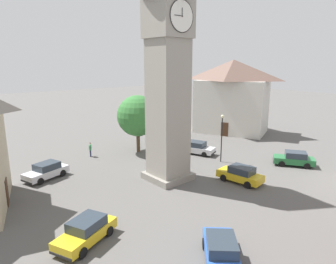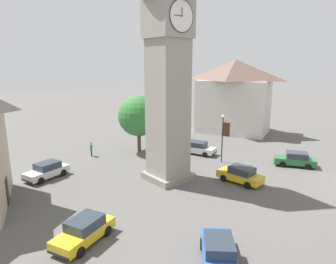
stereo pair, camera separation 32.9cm
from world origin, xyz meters
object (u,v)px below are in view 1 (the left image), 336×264
at_px(car_silver_kerb, 221,250).
at_px(car_white_side, 294,159).
at_px(car_black_far, 240,174).
at_px(tree, 138,116).
at_px(car_red_corner, 86,231).
at_px(car_green_alley, 197,148).
at_px(clock_tower, 168,30).
at_px(lamp_post, 222,131).
at_px(car_blue_kerb, 46,171).
at_px(pedestrian, 90,148).
at_px(building_terrace_right, 232,96).

bearing_deg(car_silver_kerb, car_white_side, -164.38).
xyz_separation_m(car_black_far, tree, (1.46, -14.11, 3.74)).
relative_size(car_red_corner, car_green_alley, 1.00).
height_order(clock_tower, car_white_side, clock_tower).
height_order(tree, lamp_post, tree).
bearing_deg(car_silver_kerb, tree, -113.58).
height_order(car_blue_kerb, car_green_alley, same).
distance_m(car_silver_kerb, tree, 22.45).
distance_m(car_white_side, car_black_far, 8.24).
xyz_separation_m(car_green_alley, tree, (4.82, -5.40, 3.74)).
distance_m(car_blue_kerb, lamp_post, 18.32).
relative_size(pedestrian, lamp_post, 0.32).
relative_size(car_blue_kerb, pedestrian, 2.63).
bearing_deg(car_green_alley, car_red_corner, 24.27).
xyz_separation_m(car_black_far, lamp_post, (-3.23, -4.93, 2.76)).
xyz_separation_m(car_green_alley, lamp_post, (0.14, 3.78, 2.76)).
relative_size(car_silver_kerb, car_black_far, 0.97).
xyz_separation_m(clock_tower, car_red_corner, (10.53, 4.57, -12.68)).
bearing_deg(pedestrian, lamp_post, 131.97).
bearing_deg(car_green_alley, lamp_post, 87.86).
height_order(car_white_side, tree, tree).
relative_size(clock_tower, car_red_corner, 5.15).
height_order(clock_tower, building_terrace_right, clock_tower).
height_order(clock_tower, car_green_alley, clock_tower).
bearing_deg(car_green_alley, car_white_side, 116.36).
distance_m(clock_tower, car_white_side, 18.90).
relative_size(clock_tower, tree, 3.28).
bearing_deg(car_red_corner, pedestrian, -117.39).
height_order(car_red_corner, tree, tree).
height_order(car_blue_kerb, tree, tree).
xyz_separation_m(clock_tower, tree, (-3.03, -9.13, -8.94)).
distance_m(car_blue_kerb, pedestrian, 7.28).
bearing_deg(tree, car_red_corner, 45.27).
bearing_deg(pedestrian, clock_tower, 102.03).
distance_m(car_silver_kerb, car_white_side, 19.20).
xyz_separation_m(car_red_corner, car_white_side, (-23.20, 1.42, 0.00)).
distance_m(car_blue_kerb, tree, 12.42).
height_order(pedestrian, tree, tree).
height_order(car_blue_kerb, car_black_far, same).
distance_m(clock_tower, building_terrace_right, 23.69).
relative_size(car_white_side, car_green_alley, 0.98).
bearing_deg(building_terrace_right, car_red_corner, 22.85).
distance_m(clock_tower, pedestrian, 16.88).
height_order(car_silver_kerb, tree, tree).
distance_m(clock_tower, car_green_alley, 15.38).
distance_m(car_silver_kerb, building_terrace_right, 33.44).
xyz_separation_m(car_blue_kerb, pedestrian, (-6.33, -3.59, 0.25)).
distance_m(car_silver_kerb, pedestrian, 22.59).
xyz_separation_m(car_green_alley, building_terrace_right, (-12.84, -4.87, 4.99)).
bearing_deg(tree, pedestrian, -20.66).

